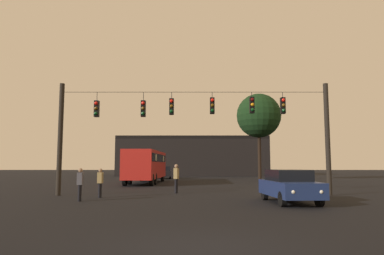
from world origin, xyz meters
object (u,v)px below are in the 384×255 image
pedestrian_crossing_center (99,181)px  pedestrian_crossing_right (175,177)px  car_near_right (288,185)px  car_far_left (163,172)px  city_bus (145,163)px  pedestrian_crossing_left (79,183)px  tree_left_silhouette (258,116)px

pedestrian_crossing_center → pedestrian_crossing_right: pedestrian_crossing_right is taller
car_near_right → car_far_left: size_ratio=1.00×
city_bus → car_far_left: size_ratio=2.50×
pedestrian_crossing_left → pedestrian_crossing_center: (0.48, 1.91, -0.02)m
tree_left_silhouette → car_near_right: bearing=-97.5°
city_bus → pedestrian_crossing_left: (-1.09, -16.39, -0.98)m
car_far_left → pedestrian_crossing_center: (-1.41, -25.43, 0.07)m
city_bus → car_near_right: size_ratio=2.50×
pedestrian_crossing_left → pedestrian_crossing_right: 6.51m
car_far_left → pedestrian_crossing_center: size_ratio=2.87×
car_far_left → tree_left_silhouette: 13.72m
car_near_right → pedestrian_crossing_right: bearing=134.8°
car_far_left → pedestrian_crossing_left: bearing=-94.0°
car_far_left → car_near_right: bearing=-74.1°
pedestrian_crossing_right → car_near_right: bearing=-45.2°
city_bus → pedestrian_crossing_center: 14.53m
car_near_right → car_far_left: same height
pedestrian_crossing_right → tree_left_silhouette: bearing=64.2°
car_far_left → pedestrian_crossing_left: 27.41m
car_near_right → pedestrian_crossing_center: pedestrian_crossing_center is taller
city_bus → tree_left_silhouette: size_ratio=1.14×
car_near_right → pedestrian_crossing_right: pedestrian_crossing_right is taller
city_bus → pedestrian_crossing_left: 16.46m
city_bus → car_near_right: city_bus is taller
car_near_right → car_far_left: bearing=105.9°
pedestrian_crossing_center → tree_left_silhouette: bearing=58.6°
pedestrian_crossing_center → car_near_right: bearing=-15.7°
city_bus → tree_left_silhouette: tree_left_silhouette is taller
pedestrian_crossing_center → pedestrian_crossing_right: 4.88m
car_near_right → pedestrian_crossing_left: size_ratio=2.80×
pedestrian_crossing_left → pedestrian_crossing_center: size_ratio=1.02×
pedestrian_crossing_right → tree_left_silhouette: 20.42m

